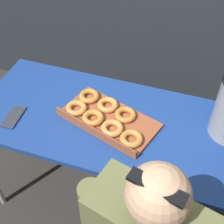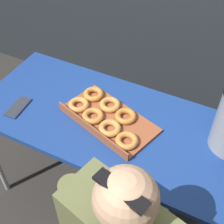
% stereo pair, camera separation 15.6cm
% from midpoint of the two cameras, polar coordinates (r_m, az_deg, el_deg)
% --- Properties ---
extents(ground_plane, '(12.00, 12.00, 0.00)m').
position_cam_midpoint_polar(ground_plane, '(2.21, -1.95, -15.25)').
color(ground_plane, '#2D2B28').
extents(folding_table, '(1.46, 0.64, 0.76)m').
position_cam_midpoint_polar(folding_table, '(1.64, -2.54, -2.96)').
color(folding_table, navy).
rests_on(folding_table, ground).
extents(donut_box, '(0.54, 0.39, 0.05)m').
position_cam_midpoint_polar(donut_box, '(1.59, -3.86, -1.12)').
color(donut_box, brown).
rests_on(donut_box, folding_table).
extents(cell_phone, '(0.08, 0.16, 0.01)m').
position_cam_midpoint_polar(cell_phone, '(1.71, -20.06, -0.93)').
color(cell_phone, '#2D334C').
rests_on(cell_phone, folding_table).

